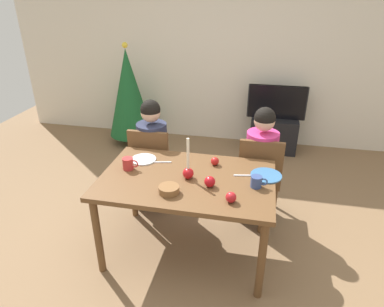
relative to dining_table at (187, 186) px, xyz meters
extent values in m
plane|color=brown|center=(0.00, 0.00, -0.67)|extent=(7.68, 7.68, 0.00)
cube|color=beige|center=(0.00, 2.60, 0.63)|extent=(6.40, 0.10, 2.60)
cube|color=brown|center=(0.00, 0.00, 0.06)|extent=(1.40, 0.90, 0.04)
cylinder|color=brown|center=(-0.64, -0.39, -0.31)|extent=(0.06, 0.06, 0.71)
cylinder|color=brown|center=(0.64, -0.39, -0.31)|extent=(0.06, 0.06, 0.71)
cylinder|color=brown|center=(-0.64, 0.39, -0.31)|extent=(0.06, 0.06, 0.71)
cylinder|color=brown|center=(0.64, 0.39, -0.31)|extent=(0.06, 0.06, 0.71)
cube|color=brown|center=(-0.50, 0.69, -0.24)|extent=(0.40, 0.40, 0.04)
cube|color=brown|center=(-0.50, 0.51, 0.01)|extent=(0.40, 0.04, 0.45)
cylinder|color=brown|center=(-0.33, 0.86, -0.46)|extent=(0.04, 0.04, 0.41)
cylinder|color=brown|center=(-0.67, 0.86, -0.46)|extent=(0.04, 0.04, 0.41)
cylinder|color=brown|center=(-0.33, 0.52, -0.46)|extent=(0.04, 0.04, 0.41)
cylinder|color=brown|center=(-0.67, 0.52, -0.46)|extent=(0.04, 0.04, 0.41)
cube|color=brown|center=(0.58, 0.69, -0.24)|extent=(0.40, 0.40, 0.04)
cube|color=brown|center=(0.58, 0.51, 0.01)|extent=(0.40, 0.04, 0.45)
cylinder|color=brown|center=(0.75, 0.86, -0.46)|extent=(0.04, 0.04, 0.41)
cylinder|color=brown|center=(0.41, 0.86, -0.46)|extent=(0.04, 0.04, 0.41)
cylinder|color=brown|center=(0.75, 0.52, -0.46)|extent=(0.04, 0.04, 0.41)
cylinder|color=brown|center=(0.41, 0.52, -0.46)|extent=(0.04, 0.04, 0.41)
cube|color=#33384C|center=(-0.50, 0.64, -0.44)|extent=(0.28, 0.28, 0.45)
cylinder|color=#282D47|center=(-0.50, 0.64, 0.02)|extent=(0.30, 0.30, 0.48)
sphere|color=tan|center=(-0.50, 0.64, 0.38)|extent=(0.19, 0.19, 0.19)
sphere|color=black|center=(-0.50, 0.64, 0.41)|extent=(0.19, 0.19, 0.19)
cube|color=#33384C|center=(0.58, 0.64, -0.44)|extent=(0.28, 0.28, 0.45)
cylinder|color=#D1337A|center=(0.58, 0.64, 0.02)|extent=(0.30, 0.30, 0.48)
sphere|color=tan|center=(0.58, 0.64, 0.38)|extent=(0.19, 0.19, 0.19)
sphere|color=black|center=(0.58, 0.64, 0.41)|extent=(0.19, 0.19, 0.19)
cube|color=black|center=(0.74, 2.30, -0.43)|extent=(0.64, 0.40, 0.48)
cube|color=black|center=(0.74, 2.30, 0.04)|extent=(0.79, 0.04, 0.46)
cube|color=black|center=(0.74, 2.30, 0.04)|extent=(0.76, 0.05, 0.46)
cylinder|color=brown|center=(-1.33, 2.13, -0.60)|extent=(0.08, 0.08, 0.14)
cone|color=#195628|center=(-1.33, 2.13, 0.09)|extent=(0.63, 0.63, 1.24)
sphere|color=yellow|center=(-1.33, 2.13, 0.75)|extent=(0.08, 0.08, 0.08)
sphere|color=red|center=(0.01, -0.01, 0.13)|extent=(0.09, 0.09, 0.09)
cylinder|color=#EFE5C6|center=(0.01, -0.01, 0.30)|extent=(0.02, 0.02, 0.26)
cylinder|color=silver|center=(-0.45, 0.22, 0.09)|extent=(0.22, 0.22, 0.01)
cylinder|color=teal|center=(0.63, 0.16, 0.09)|extent=(0.25, 0.25, 0.01)
cylinder|color=#B72D2D|center=(-0.52, 0.04, 0.13)|extent=(0.09, 0.09, 0.10)
torus|color=#B72D2D|center=(-0.46, 0.04, 0.14)|extent=(0.07, 0.01, 0.07)
cylinder|color=#33477F|center=(0.55, -0.03, 0.13)|extent=(0.09, 0.09, 0.09)
torus|color=#33477F|center=(0.61, -0.03, 0.13)|extent=(0.06, 0.01, 0.06)
cube|color=silver|center=(-0.28, 0.21, 0.09)|extent=(0.18, 0.05, 0.01)
cube|color=silver|center=(0.45, 0.12, 0.09)|extent=(0.18, 0.05, 0.01)
cylinder|color=brown|center=(-0.08, -0.25, 0.11)|extent=(0.16, 0.16, 0.06)
sphere|color=#AF1A18|center=(0.19, 0.26, 0.12)|extent=(0.07, 0.07, 0.07)
sphere|color=#B01119|center=(0.20, -0.10, 0.13)|extent=(0.09, 0.09, 0.09)
sphere|color=#B11A20|center=(0.38, -0.27, 0.12)|extent=(0.08, 0.08, 0.08)
camera|label=1|loc=(0.53, -2.33, 1.48)|focal=31.99mm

